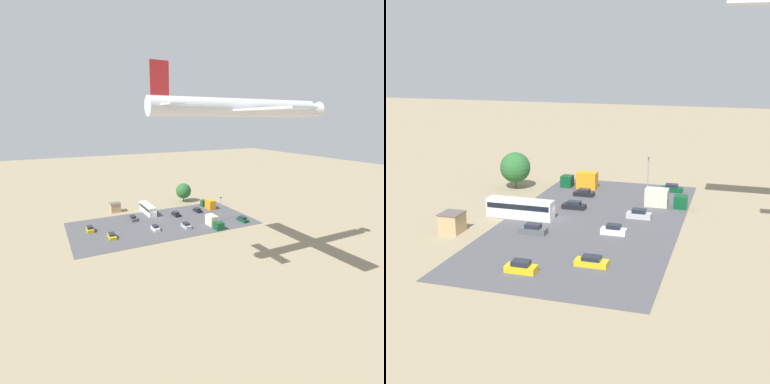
# 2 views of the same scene
# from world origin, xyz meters

# --- Properties ---
(ground_plane) EXTENTS (400.00, 400.00, 0.00)m
(ground_plane) POSITION_xyz_m (0.00, 0.00, 0.00)
(ground_plane) COLOR gray
(parking_lot_surface) EXTENTS (59.05, 29.92, 0.08)m
(parking_lot_surface) POSITION_xyz_m (0.00, 6.58, 0.04)
(parking_lot_surface) COLOR #4C4C51
(parking_lot_surface) RESTS_ON ground
(shed_building) EXTENTS (3.83, 3.48, 3.29)m
(shed_building) POSITION_xyz_m (11.22, -13.62, 1.65)
(shed_building) COLOR tan
(shed_building) RESTS_ON ground
(bus) EXTENTS (2.61, 11.95, 3.36)m
(bus) POSITION_xyz_m (1.12, -6.01, 1.89)
(bus) COLOR silver
(bus) RESTS_ON ground
(parked_car_0) EXTENTS (1.87, 4.34, 1.46)m
(parked_car_0) POSITION_xyz_m (-6.92, 1.27, 0.69)
(parked_car_0) COLOR black
(parked_car_0) RESTS_ON ground
(parked_car_1) EXTENTS (1.90, 4.48, 1.63)m
(parked_car_1) POSITION_xyz_m (-24.49, 16.96, 0.76)
(parked_car_1) COLOR #0C4723
(parked_car_1) RESTS_ON ground
(parked_car_2) EXTENTS (1.89, 4.09, 1.46)m
(parked_car_2) POSITION_xyz_m (-16.00, 0.53, 0.69)
(parked_car_2) COLOR black
(parked_car_2) RESTS_ON ground
(parked_car_3) EXTENTS (1.77, 4.03, 1.61)m
(parked_car_3) POSITION_xyz_m (4.67, 11.54, 0.75)
(parked_car_3) COLOR silver
(parked_car_3) RESTS_ON ground
(parked_car_4) EXTENTS (1.93, 4.22, 1.61)m
(parked_car_4) POSITION_xyz_m (22.91, 3.30, 0.75)
(parked_car_4) COLOR gold
(parked_car_4) RESTS_ON ground
(parked_car_5) EXTENTS (1.88, 4.42, 1.62)m
(parked_car_5) POSITION_xyz_m (8.20, -0.83, 0.76)
(parked_car_5) COLOR #4C5156
(parked_car_5) RESTS_ON ground
(parked_car_6) EXTENTS (1.93, 4.56, 1.40)m
(parked_car_6) POSITION_xyz_m (18.12, 11.64, 0.67)
(parked_car_6) COLOR gold
(parked_car_6) RESTS_ON ground
(parked_car_7) EXTENTS (1.91, 4.28, 1.63)m
(parked_car_7) POSITION_xyz_m (-4.80, 13.84, 0.76)
(parked_car_7) COLOR #ADB2B7
(parked_car_7) RESTS_ON ground
(parked_truck_0) EXTENTS (2.54, 7.71, 3.48)m
(parked_truck_0) POSITION_xyz_m (-22.13, -1.85, 1.67)
(parked_truck_0) COLOR #0C4723
(parked_truck_0) RESTS_ON ground
(parked_truck_1) EXTENTS (2.57, 7.78, 3.36)m
(parked_truck_1) POSITION_xyz_m (-13.15, 16.85, 1.62)
(parked_truck_1) COLOR #0C4723
(parked_truck_1) RESTS_ON ground
(tree_near_shed) EXTENTS (6.40, 6.40, 7.80)m
(tree_near_shed) POSITION_xyz_m (-17.67, -15.07, 4.60)
(tree_near_shed) COLOR brown
(tree_near_shed) RESTS_ON ground
(light_pole_lot_centre) EXTENTS (0.90, 0.28, 8.22)m
(light_pole_lot_centre) POSITION_xyz_m (-18.11, 12.99, 4.62)
(light_pole_lot_centre) COLOR gray
(light_pole_lot_centre) RESTS_ON ground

